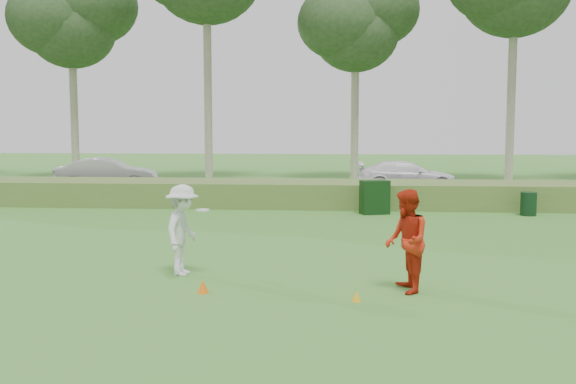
# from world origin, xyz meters

# --- Properties ---
(ground) EXTENTS (120.00, 120.00, 0.00)m
(ground) POSITION_xyz_m (0.00, 0.00, 0.00)
(ground) COLOR #337627
(ground) RESTS_ON ground
(reed_strip) EXTENTS (80.00, 3.00, 0.90)m
(reed_strip) POSITION_xyz_m (0.00, 12.00, 0.45)
(reed_strip) COLOR #4C6D2B
(reed_strip) RESTS_ON ground
(park_road) EXTENTS (80.00, 6.00, 0.06)m
(park_road) POSITION_xyz_m (0.00, 17.00, 0.03)
(park_road) COLOR #2D2D2D
(park_road) RESTS_ON ground
(tree_2) EXTENTS (6.50, 6.50, 12.00)m
(tree_2) POSITION_xyz_m (-14.00, 24.00, 8.97)
(tree_2) COLOR gray
(tree_2) RESTS_ON ground
(tree_4) EXTENTS (6.24, 6.24, 11.50)m
(tree_4) POSITION_xyz_m (2.00, 24.50, 8.59)
(tree_4) COLOR gray
(tree_4) RESTS_ON ground
(player_white) EXTENTS (0.92, 1.21, 1.79)m
(player_white) POSITION_xyz_m (-1.77, 0.42, 0.89)
(player_white) COLOR silver
(player_white) RESTS_ON ground
(player_red) EXTENTS (0.79, 0.96, 1.82)m
(player_red) POSITION_xyz_m (2.47, -0.56, 0.91)
(player_red) COLOR red
(player_red) RESTS_ON ground
(cone_orange) EXTENTS (0.21, 0.21, 0.23)m
(cone_orange) POSITION_xyz_m (-1.08, -0.92, 0.11)
(cone_orange) COLOR orange
(cone_orange) RESTS_ON ground
(cone_yellow) EXTENTS (0.17, 0.17, 0.19)m
(cone_yellow) POSITION_xyz_m (1.59, -1.26, 0.09)
(cone_yellow) COLOR gold
(cone_yellow) RESTS_ON ground
(utility_cabinet) EXTENTS (1.04, 0.82, 1.13)m
(utility_cabinet) POSITION_xyz_m (2.43, 9.81, 0.57)
(utility_cabinet) COLOR black
(utility_cabinet) RESTS_ON ground
(trash_bin) EXTENTS (0.69, 0.69, 0.78)m
(trash_bin) POSITION_xyz_m (7.48, 9.85, 0.39)
(trash_bin) COLOR black
(trash_bin) RESTS_ON ground
(car_mid) EXTENTS (4.72, 2.46, 1.48)m
(car_mid) POSITION_xyz_m (-9.31, 16.42, 0.80)
(car_mid) COLOR #B5B5BA
(car_mid) RESTS_ON park_road
(car_right) EXTENTS (4.58, 1.92, 1.32)m
(car_right) POSITION_xyz_m (4.27, 17.73, 0.72)
(car_right) COLOR white
(car_right) RESTS_ON park_road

